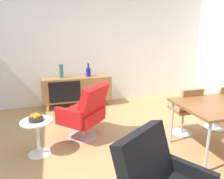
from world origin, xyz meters
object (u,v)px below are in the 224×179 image
object	(u,v)px
dining_chair_back_right	(220,105)
fruit_bowl	(36,118)
dining_chair_back_left	(186,109)
sideboard	(77,89)
vase_sculptural_dark	(61,71)
side_table_round	(38,133)
vase_cobalt	(88,72)
lounge_chair_red	(85,112)

from	to	relation	value
dining_chair_back_right	fruit_bowl	bearing A→B (deg)	178.18
dining_chair_back_left	dining_chair_back_right	bearing A→B (deg)	0.01
sideboard	fruit_bowl	bearing A→B (deg)	-112.82
vase_sculptural_dark	dining_chair_back_right	xyz separation A→B (m)	(2.63, -2.01, -0.41)
sideboard	dining_chair_back_right	bearing A→B (deg)	-41.35
vase_sculptural_dark	dining_chair_back_right	world-z (taller)	vase_sculptural_dark
side_table_round	fruit_bowl	size ratio (longest dim) A/B	2.60
sideboard	dining_chair_back_left	xyz separation A→B (m)	(1.58, -2.01, 0.03)
dining_chair_back_left	vase_sculptural_dark	bearing A→B (deg)	133.68
side_table_round	fruit_bowl	xyz separation A→B (m)	(0.00, -0.00, 0.24)
vase_cobalt	side_table_round	bearing A→B (deg)	-119.70
dining_chair_back_right	lounge_chair_red	xyz separation A→B (m)	(-2.36, 0.39, -0.00)
vase_cobalt	vase_sculptural_dark	xyz separation A→B (m)	(-0.63, 0.00, 0.05)
lounge_chair_red	fruit_bowl	bearing A→B (deg)	-158.54
sideboard	dining_chair_back_left	bearing A→B (deg)	-51.83
fruit_bowl	side_table_round	bearing A→B (deg)	135.90
lounge_chair_red	fruit_bowl	size ratio (longest dim) A/B	4.73
dining_chair_back_right	sideboard	bearing A→B (deg)	138.65
sideboard	side_table_round	distance (m)	2.08
sideboard	dining_chair_back_right	world-z (taller)	dining_chair_back_right
lounge_chair_red	vase_cobalt	bearing A→B (deg)	77.56
vase_sculptural_dark	lounge_chair_red	distance (m)	1.70
vase_cobalt	fruit_bowl	size ratio (longest dim) A/B	1.59
dining_chair_back_right	dining_chair_back_left	bearing A→B (deg)	-179.99
sideboard	dining_chair_back_right	xyz separation A→B (m)	(2.28, -2.01, 0.03)
vase_sculptural_dark	side_table_round	size ratio (longest dim) A/B	0.60
vase_sculptural_dark	dining_chair_back_left	distance (m)	2.81
dining_chair_back_right	lounge_chair_red	bearing A→B (deg)	170.68
fruit_bowl	sideboard	bearing A→B (deg)	67.18
vase_cobalt	fruit_bowl	world-z (taller)	vase_cobalt
dining_chair_back_left	fruit_bowl	bearing A→B (deg)	177.64
side_table_round	fruit_bowl	bearing A→B (deg)	-44.10
lounge_chair_red	side_table_round	xyz separation A→B (m)	(-0.73, -0.29, -0.15)
side_table_round	fruit_bowl	distance (m)	0.24
vase_sculptural_dark	dining_chair_back_right	distance (m)	3.33
dining_chair_back_left	side_table_round	distance (m)	2.39
sideboard	vase_sculptural_dark	bearing A→B (deg)	179.68
vase_cobalt	side_table_round	size ratio (longest dim) A/B	0.61
dining_chair_back_left	dining_chair_back_right	distance (m)	0.70
vase_cobalt	vase_sculptural_dark	world-z (taller)	vase_cobalt
vase_cobalt	dining_chair_back_right	distance (m)	2.86
dining_chair_back_left	lounge_chair_red	bearing A→B (deg)	166.83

